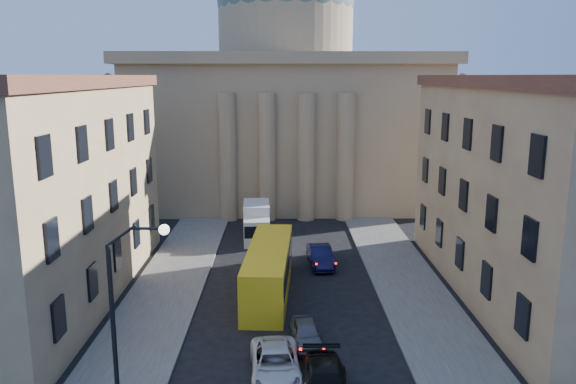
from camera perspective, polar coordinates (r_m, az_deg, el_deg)
name	(u,v)px	position (r m, az deg, el deg)	size (l,w,h in m)	color
sidewalk_left	(150,321)	(35.86, -13.86, -12.62)	(5.00, 60.00, 0.15)	#53514C
sidewalk_right	(429,320)	(36.08, 14.16, -12.48)	(5.00, 60.00, 0.15)	#53514C
church	(286,99)	(69.29, -0.23, 9.44)	(68.02, 28.76, 36.60)	#937D5A
building_left	(27,190)	(40.06, -24.99, 0.23)	(11.60, 26.60, 14.70)	tan
building_right	(549,188)	(40.45, 24.97, 0.33)	(11.60, 26.60, 14.70)	tan
street_lamp	(125,307)	(24.57, -16.25, -11.17)	(2.62, 0.44, 8.83)	black
car_left_mid	(276,364)	(28.87, -1.27, -17.09)	(2.44, 5.30, 1.47)	silver
car_right_far	(306,334)	(32.04, 1.86, -14.18)	(1.55, 3.86, 1.32)	#55555A
car_right_distant	(320,256)	(44.30, 3.31, -6.52)	(1.68, 4.81, 1.58)	black
city_bus	(269,268)	(38.63, -1.97, -7.75)	(3.39, 11.87, 3.31)	yellow
box_truck	(257,223)	(51.19, -3.21, -3.15)	(2.57, 5.96, 3.22)	silver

